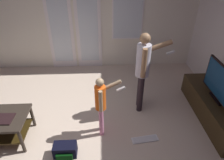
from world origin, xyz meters
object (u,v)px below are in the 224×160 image
(person_adult, at_px, (143,67))
(tv_stand, at_px, (213,108))
(laptop_closed, at_px, (3,119))
(flat_screen_tv, at_px, (221,84))
(person_child, at_px, (101,102))
(backpack, at_px, (65,150))
(loose_keyboard, at_px, (145,139))

(person_adult, bearing_deg, tv_stand, -14.74)
(laptop_closed, bearing_deg, flat_screen_tv, 8.61)
(person_child, bearing_deg, tv_stand, 7.50)
(tv_stand, distance_m, backpack, 2.68)
(loose_keyboard, bearing_deg, backpack, -169.79)
(tv_stand, xyz_separation_m, backpack, (-2.58, -0.71, -0.10))
(tv_stand, relative_size, backpack, 5.23)
(flat_screen_tv, xyz_separation_m, laptop_closed, (-3.51, -0.40, -0.25))
(flat_screen_tv, relative_size, person_adult, 0.67)
(person_adult, xyz_separation_m, backpack, (-1.30, -1.04, -0.82))
(person_adult, bearing_deg, laptop_closed, -161.83)
(person_adult, height_order, backpack, person_adult)
(flat_screen_tv, bearing_deg, laptop_closed, -173.47)
(tv_stand, bearing_deg, laptop_closed, -173.53)
(flat_screen_tv, height_order, person_adult, person_adult)
(person_child, bearing_deg, person_adult, 38.97)
(flat_screen_tv, height_order, loose_keyboard, flat_screen_tv)
(person_adult, relative_size, laptop_closed, 4.98)
(tv_stand, distance_m, loose_keyboard, 1.42)
(person_child, relative_size, loose_keyboard, 2.37)
(flat_screen_tv, bearing_deg, person_child, -172.39)
(tv_stand, height_order, person_child, person_child)
(laptop_closed, bearing_deg, person_child, 7.15)
(laptop_closed, bearing_deg, person_adult, 20.25)
(tv_stand, bearing_deg, flat_screen_tv, 114.43)
(flat_screen_tv, height_order, laptop_closed, flat_screen_tv)
(flat_screen_tv, xyz_separation_m, loose_keyboard, (-1.32, -0.49, -0.72))
(tv_stand, bearing_deg, loose_keyboard, -159.96)
(backpack, bearing_deg, person_adult, 38.71)
(person_child, bearing_deg, loose_keyboard, -17.18)
(flat_screen_tv, distance_m, laptop_closed, 3.54)
(tv_stand, bearing_deg, backpack, -164.64)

